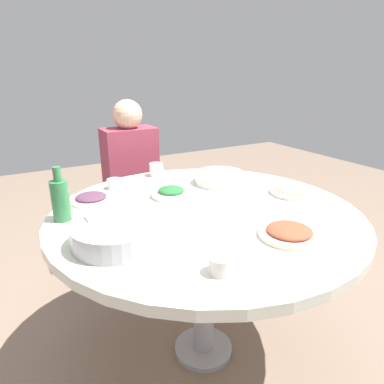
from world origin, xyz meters
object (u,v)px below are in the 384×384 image
Objects in this scene: round_dining_table at (205,226)px; dish_stirfry at (289,233)px; rice_bowl at (116,233)px; tea_cup_side at (115,184)px; soup_bowl at (220,178)px; diner_left at (131,167)px; green_bottle at (60,199)px; dish_eggplant at (91,198)px; dish_greens at (171,193)px; stool_for_diner_left at (135,239)px; tea_cup_far at (156,170)px; dish_noodles at (293,191)px; tea_cup_near at (221,265)px.

dish_stirfry reaches higher than round_dining_table.
rice_bowl is 0.62m from tea_cup_side.
soup_bowl is 0.37× the size of diner_left.
green_bottle reaches higher than round_dining_table.
dish_eggplant is 1.01× the size of dish_greens.
round_dining_table is 6.04× the size of dish_stirfry.
dish_greens is 0.93m from stool_for_diner_left.
round_dining_table is 0.96m from diner_left.
tea_cup_far is (0.10, -0.96, 0.02)m from dish_stirfry.
rice_bowl is 0.63m from dish_stirfry.
round_dining_table is 0.46m from rice_bowl.
tea_cup_near reaches higher than dish_noodles.
soup_bowl is 0.89m from tea_cup_near.
rice_bowl reaches higher than dish_eggplant.
dish_stirfry is at bearing 140.28° from green_bottle.
soup_bowl reaches higher than dish_stirfry.
green_bottle is at bearing -62.31° from tea_cup_near.
green_bottle is 0.53× the size of stool_for_diner_left.
dish_greens is 0.86× the size of dish_stirfry.
green_bottle is 2.86× the size of tea_cup_far.
tea_cup_far is 0.18× the size of stool_for_diner_left.
diner_left is at bearing -126.91° from green_bottle.
dish_eggplant is (0.68, -0.06, -0.01)m from soup_bowl.
green_bottle reaches higher than dish_greens.
dish_eggplant is 0.37m from dish_greens.
dish_greens is at bearing -176.73° from green_bottle.
stool_for_diner_left is (0.48, -0.99, -0.58)m from dish_noodles.
tea_cup_far is (-0.44, -0.23, 0.02)m from dish_eggplant.
green_bottle is at bearing 33.09° from tea_cup_far.
tea_cup_far reaches higher than dish_stirfry.
rice_bowl is 3.93× the size of tea_cup_far.
diner_left is (0.02, -0.37, -0.07)m from tea_cup_far.
dish_greens is 0.63m from dish_stirfry.
tea_cup_near reaches higher than stool_for_diner_left.
dish_noodles is 0.82m from tea_cup_near.
tea_cup_far reaches higher than dish_noodles.
round_dining_table is 3.17× the size of stool_for_diner_left.
tea_cup_far is 0.30m from tea_cup_side.
dish_noodles is at bearing 126.33° from tea_cup_far.
soup_bowl is 0.38m from tea_cup_far.
tea_cup_side is (0.25, -0.48, 0.10)m from round_dining_table.
tea_cup_side is at bearing -35.12° from dish_noodles.
tea_cup_side is 0.54m from diner_left.
dish_eggplant is 0.45× the size of stool_for_diner_left.
dish_noodles is 1.00× the size of green_bottle.
dish_greens is 0.52m from green_bottle.
dish_noodles is 1.01× the size of dish_stirfry.
soup_bowl is 1.47× the size of dish_greens.
tea_cup_near is (0.17, 0.68, 0.01)m from dish_greens.
dish_noodles is at bearing 115.96° from diner_left.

